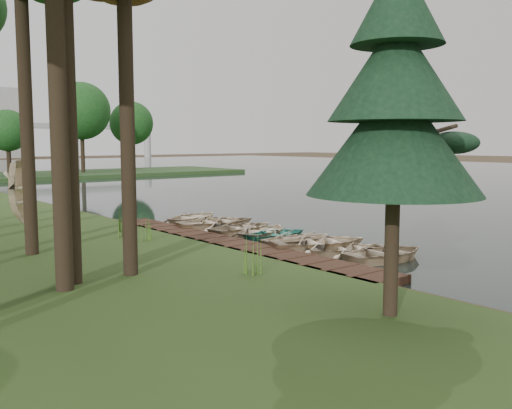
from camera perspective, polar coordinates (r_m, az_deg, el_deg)
ground at (r=23.28m, az=0.16°, el=-3.97°), size 300.00×300.00×0.00m
water at (r=58.50m, az=10.55°, el=2.13°), size 130.00×200.00×0.05m
boardwalk at (r=22.30m, az=-3.03°, el=-4.05°), size 1.60×16.00×0.30m
peninsula at (r=71.48m, az=-20.75°, el=2.72°), size 50.00×14.00×0.45m
far_trees at (r=70.43m, az=-23.54°, el=7.61°), size 45.60×5.60×8.80m
building_a at (r=163.96m, az=-23.59°, el=7.45°), size 10.00×8.00×18.00m
rowboat_0 at (r=20.28m, az=12.92°, el=-4.53°), size 3.63×2.82×0.69m
rowboat_1 at (r=20.99m, az=9.17°, el=-4.19°), size 3.61×3.19×0.62m
rowboat_2 at (r=21.69m, az=6.45°, el=-3.59°), size 4.48×3.83×0.78m
rowboat_3 at (r=22.66m, az=4.25°, el=-3.30°), size 3.30×2.45×0.66m
rowboat_4 at (r=23.97m, az=2.20°, el=-2.80°), size 3.04×2.20×0.62m
rowboat_5 at (r=24.71m, az=0.86°, el=-2.47°), size 3.91×3.44×0.67m
rowboat_6 at (r=25.49m, az=-1.31°, el=-2.17°), size 3.54×2.66×0.69m
rowboat_7 at (r=26.88m, az=-3.91°, el=-1.63°), size 4.25×3.32×0.80m
rowboat_8 at (r=28.17m, az=-4.76°, el=-1.45°), size 3.55×2.98×0.63m
rowboat_9 at (r=29.20m, az=-6.10°, el=-1.13°), size 4.01×3.48×0.70m
stored_rowboat at (r=28.95m, az=-22.42°, el=-1.21°), size 3.65×3.61×0.62m
pine_tree at (r=12.76m, az=13.78°, el=10.07°), size 3.80×3.80×7.78m
reeds_0 at (r=16.63m, az=-0.26°, el=-5.26°), size 0.60×0.60×1.03m
reeds_1 at (r=22.75m, az=-10.76°, el=-2.39°), size 0.60×0.60×0.91m
reeds_2 at (r=25.36m, az=-13.05°, el=-1.31°), size 0.60×0.60×1.14m
reeds_3 at (r=23.90m, az=-13.28°, el=-1.96°), size 0.60×0.60×0.98m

